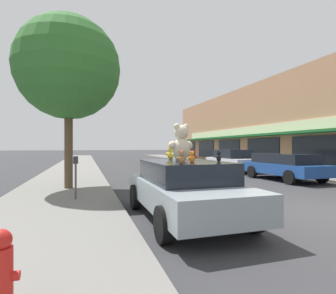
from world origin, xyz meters
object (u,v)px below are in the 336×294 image
object	(u,v)px
teddy_bear_red	(192,156)
parking_meter	(76,172)
teddy_bear_yellow	(171,153)
teddy_bear_white	(177,153)
teddy_bear_giant	(181,143)
teddy_bear_brown	(181,157)
parked_car_far_center	(284,165)
plush_art_car	(185,188)
parked_car_far_right	(232,160)
street_tree	(69,68)
teddy_bear_orange	(192,157)
teddy_bear_black	(219,156)
fire_hydrant	(0,272)

from	to	relation	value
teddy_bear_red	parking_meter	bearing A→B (deg)	-12.53
teddy_bear_yellow	parking_meter	size ratio (longest dim) A/B	0.28
teddy_bear_white	teddy_bear_giant	bearing A→B (deg)	99.65
teddy_bear_red	parking_meter	size ratio (longest dim) A/B	0.20
teddy_bear_brown	parked_car_far_center	bearing A→B (deg)	-135.95
plush_art_car	teddy_bear_white	world-z (taller)	teddy_bear_white
teddy_bear_giant	parked_car_far_right	distance (m)	12.30
teddy_bear_brown	plush_art_car	bearing A→B (deg)	-108.65
parked_car_far_center	street_tree	size ratio (longest dim) A/B	0.68
parked_car_far_right	teddy_bear_white	bearing A→B (deg)	-127.65
plush_art_car	teddy_bear_giant	bearing A→B (deg)	92.15
parking_meter	teddy_bear_yellow	bearing A→B (deg)	-36.15
parked_car_far_right	street_tree	bearing A→B (deg)	-152.98
parked_car_far_center	teddy_bear_orange	bearing A→B (deg)	-142.40
teddy_bear_giant	teddy_bear_red	xyz separation A→B (m)	(0.12, -0.41, -0.31)
teddy_bear_white	teddy_bear_black	world-z (taller)	teddy_bear_white
teddy_bear_orange	street_tree	distance (m)	6.89
teddy_bear_black	teddy_bear_white	bearing A→B (deg)	-93.02
teddy_bear_red	parked_car_far_center	bearing A→B (deg)	-110.05
parked_car_far_right	teddy_bear_brown	bearing A→B (deg)	-125.24
teddy_bear_orange	teddy_bear_black	xyz separation A→B (m)	(0.74, 0.20, 0.01)
teddy_bear_giant	parked_car_far_center	distance (m)	8.88
teddy_bear_white	teddy_bear_brown	world-z (taller)	teddy_bear_white
street_tree	teddy_bear_giant	bearing A→B (deg)	-58.80
teddy_bear_brown	teddy_bear_yellow	bearing A→B (deg)	-95.73
teddy_bear_red	teddy_bear_orange	size ratio (longest dim) A/B	1.02
teddy_bear_black	parking_meter	distance (m)	4.33
street_tree	teddy_bear_orange	bearing A→B (deg)	-63.49
teddy_bear_brown	teddy_bear_black	distance (m)	1.27
teddy_bear_brown	teddy_bear_black	bearing A→B (deg)	-145.88
teddy_bear_orange	parked_car_far_center	world-z (taller)	teddy_bear_orange
teddy_bear_red	parked_car_far_center	distance (m)	8.99
teddy_bear_black	parking_meter	xyz separation A→B (m)	(-3.14, 2.94, -0.53)
teddy_bear_red	street_tree	xyz separation A→B (m)	(-2.93, 5.05, 3.18)
teddy_bear_white	teddy_bear_red	bearing A→B (deg)	109.99
teddy_bear_black	street_tree	bearing A→B (deg)	-94.68
teddy_bear_white	teddy_bear_orange	bearing A→B (deg)	96.91
plush_art_car	teddy_bear_black	size ratio (longest dim) A/B	16.22
teddy_bear_brown	parked_car_far_right	world-z (taller)	teddy_bear_brown
parked_car_far_center	parking_meter	distance (m)	10.16
plush_art_car	teddy_bear_brown	xyz separation A→B (m)	(-0.47, -1.02, 0.75)
plush_art_car	teddy_bear_red	distance (m)	0.77
plush_art_car	parked_car_far_right	distance (m)	12.43
teddy_bear_yellow	teddy_bear_orange	distance (m)	1.39
teddy_bear_brown	parked_car_far_right	distance (m)	13.55
teddy_bear_yellow	parking_meter	bearing A→B (deg)	-13.25
plush_art_car	teddy_bear_yellow	distance (m)	1.11
teddy_bear_white	parked_car_far_center	xyz separation A→B (m)	(7.34, 4.58, -0.76)
teddy_bear_brown	fire_hydrant	xyz separation A→B (m)	(-2.50, -1.90, -0.96)
teddy_bear_brown	teddy_bear_yellow	distance (m)	1.83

